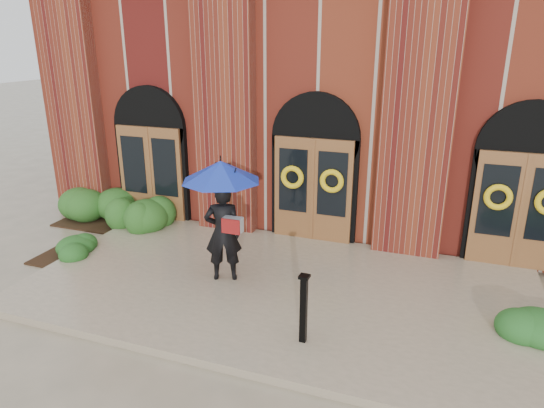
% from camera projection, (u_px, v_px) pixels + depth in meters
% --- Properties ---
extents(ground, '(90.00, 90.00, 0.00)m').
position_uv_depth(ground, '(275.00, 295.00, 9.62)').
color(ground, gray).
rests_on(ground, ground).
extents(landing, '(10.00, 5.30, 0.15)m').
position_uv_depth(landing, '(277.00, 288.00, 9.73)').
color(landing, tan).
rests_on(landing, ground).
extents(church_building, '(16.20, 12.53, 7.00)m').
position_uv_depth(church_building, '(362.00, 80.00, 16.30)').
color(church_building, maroon).
rests_on(church_building, ground).
extents(man_with_umbrella, '(2.03, 2.03, 2.48)m').
position_uv_depth(man_with_umbrella, '(222.00, 198.00, 9.43)').
color(man_with_umbrella, black).
rests_on(man_with_umbrella, landing).
extents(metal_post, '(0.17, 0.17, 1.19)m').
position_uv_depth(metal_post, '(304.00, 307.00, 7.72)').
color(metal_post, black).
rests_on(metal_post, landing).
extents(hedge_wall_left, '(3.27, 1.31, 0.84)m').
position_uv_depth(hedge_wall_left, '(121.00, 210.00, 13.11)').
color(hedge_wall_left, '#24521B').
rests_on(hedge_wall_left, ground).
extents(hedge_front_left, '(1.26, 1.08, 0.44)m').
position_uv_depth(hedge_front_left, '(67.00, 249.00, 11.18)').
color(hedge_front_left, '#1F501B').
rests_on(hedge_front_left, ground).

